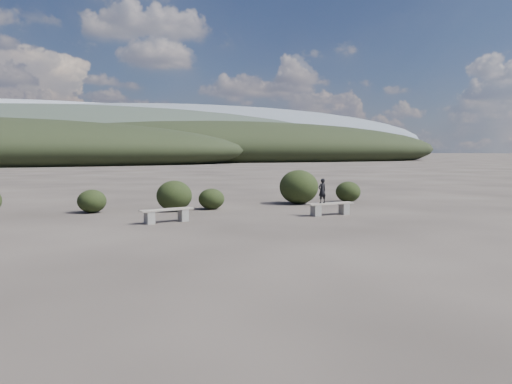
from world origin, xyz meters
name	(u,v)px	position (x,y,z in m)	size (l,w,h in m)	color
ground	(294,242)	(0.00, 0.00, 0.00)	(1200.00, 1200.00, 0.00)	#302A25
bench_left	(167,214)	(-2.56, 5.00, 0.29)	(1.95, 0.84, 0.48)	gray
bench_right	(330,208)	(3.75, 4.74, 0.30)	(1.97, 0.55, 0.49)	gray
seated_person	(322,191)	(3.38, 4.71, 0.96)	(0.35, 0.23, 0.95)	black
shrub_a	(92,201)	(-4.86, 8.85, 0.47)	(1.15, 1.15, 0.94)	black
shrub_b	(174,196)	(-1.61, 8.33, 0.63)	(1.47, 1.47, 1.26)	black
shrub_c	(212,199)	(-0.01, 8.32, 0.44)	(1.11, 1.11, 0.89)	black
shrub_d	(299,187)	(4.44, 9.00, 0.80)	(1.83, 1.83, 1.60)	black
shrub_e	(348,192)	(7.07, 8.91, 0.50)	(1.21, 1.21, 1.01)	black
mountain_ridges	(64,139)	(-7.48, 339.06, 10.84)	(500.00, 400.00, 56.00)	black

